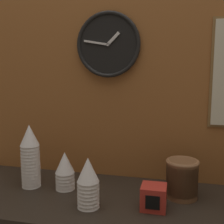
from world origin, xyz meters
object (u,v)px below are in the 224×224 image
at_px(bowl_stack_right, 182,178).
at_px(wall_clock, 108,45).
at_px(cup_stack_center, 88,183).
at_px(napkin_dispenser, 154,197).
at_px(cup_stack_center_left, 65,171).
at_px(cup_stack_left, 30,156).

relative_size(bowl_stack_right, wall_clock, 0.53).
xyz_separation_m(cup_stack_center, napkin_dispenser, (0.26, 0.05, -0.06)).
bearing_deg(cup_stack_center_left, bowl_stack_right, 3.68).
relative_size(cup_stack_left, napkin_dispenser, 2.99).
bearing_deg(cup_stack_center_left, cup_stack_left, -177.10).
bearing_deg(cup_stack_center, cup_stack_left, 157.77).
relative_size(cup_stack_center, napkin_dispenser, 2.07).
bearing_deg(cup_stack_left, bowl_stack_right, 3.49).
bearing_deg(napkin_dispenser, bowl_stack_right, 50.07).
height_order(cup_stack_center_left, napkin_dispenser, cup_stack_center_left).
bearing_deg(cup_stack_center, napkin_dispenser, 10.14).
bearing_deg(cup_stack_left, napkin_dispenser, -8.57).
relative_size(wall_clock, napkin_dispenser, 3.21).
bearing_deg(napkin_dispenser, wall_clock, 131.25).
relative_size(cup_stack_left, cup_stack_center, 1.44).
distance_m(cup_stack_center, napkin_dispenser, 0.27).
xyz_separation_m(bowl_stack_right, wall_clock, (-0.37, 0.17, 0.59)).
xyz_separation_m(cup_stack_center_left, wall_clock, (0.16, 0.20, 0.59)).
distance_m(cup_stack_left, napkin_dispenser, 0.61).
bearing_deg(cup_stack_center, wall_clock, 90.28).
xyz_separation_m(cup_stack_center_left, bowl_stack_right, (0.53, 0.03, -0.00)).
relative_size(cup_stack_center_left, bowl_stack_right, 1.05).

